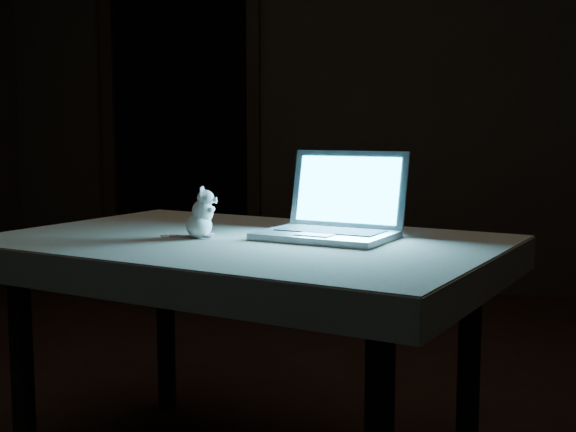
# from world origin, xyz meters

# --- Properties ---
(back_wall) EXTENTS (4.50, 0.04, 2.60)m
(back_wall) POSITION_xyz_m (0.00, 2.50, 1.30)
(back_wall) COLOR black
(back_wall) RESTS_ON ground
(doorway) EXTENTS (1.06, 0.36, 2.13)m
(doorway) POSITION_xyz_m (-1.10, 2.50, 1.06)
(doorway) COLOR black
(doorway) RESTS_ON back_wall
(table) EXTENTS (1.54, 1.25, 0.71)m
(table) POSITION_xyz_m (-0.03, -0.20, 0.36)
(table) COLOR black
(table) RESTS_ON floor
(tablecloth) EXTENTS (1.51, 1.08, 0.09)m
(tablecloth) POSITION_xyz_m (-0.07, -0.21, 0.67)
(tablecloth) COLOR #BDB29D
(tablecloth) RESTS_ON table
(laptop) EXTENTS (0.45, 0.42, 0.25)m
(laptop) POSITION_xyz_m (0.20, -0.17, 0.84)
(laptop) COLOR #A4A4A9
(laptop) RESTS_ON tablecloth
(plush_mouse) EXTENTS (0.13, 0.13, 0.15)m
(plush_mouse) POSITION_xyz_m (-0.16, -0.23, 0.79)
(plush_mouse) COLOR white
(plush_mouse) RESTS_ON tablecloth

